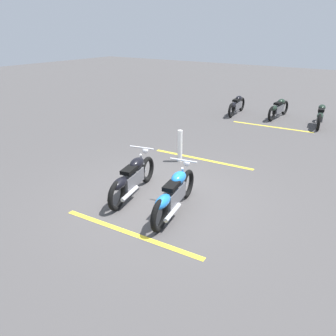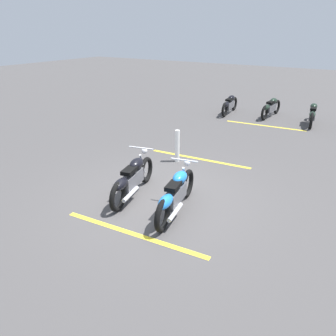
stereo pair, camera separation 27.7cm
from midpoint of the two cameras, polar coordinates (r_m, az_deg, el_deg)
The scene contains 10 objects.
ground_plane at distance 7.97m, azimuth -2.17°, elevation -5.03°, with size 60.00×60.00×0.00m, color #474444.
motorcycle_bright_foreground at distance 7.13m, azimuth 0.15°, elevation -4.38°, with size 2.21×0.74×1.04m.
motorcycle_dark_foreground at distance 7.91m, azimuth -7.06°, elevation -1.71°, with size 2.20×0.78×1.04m.
motorcycle_row_left at distance 15.03m, azimuth 22.66°, elevation 8.41°, with size 2.17×0.47×0.82m.
motorcycle_row_center at distance 15.75m, azimuth 16.41°, elevation 9.77°, with size 2.13×0.34×0.80m.
motorcycle_row_right at distance 15.96m, azimuth 9.80°, elevation 10.51°, with size 2.12×0.37×0.80m.
bollard_post at distance 9.94m, azimuth 0.76°, elevation 3.72°, with size 0.14×0.14×0.96m, color white.
parking_stripe_near at distance 6.72m, azimuth -7.11°, elevation -10.93°, with size 3.20×0.12×0.01m, color yellow.
parking_stripe_mid at distance 10.31m, azimuth 4.50°, elevation 1.55°, with size 3.20×0.12×0.01m, color yellow.
parking_stripe_far at distance 14.35m, azimuth 15.46°, elevation 6.88°, with size 3.20×0.12×0.01m, color yellow.
Camera 2 is at (-5.88, -3.91, 3.70)m, focal length 36.21 mm.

